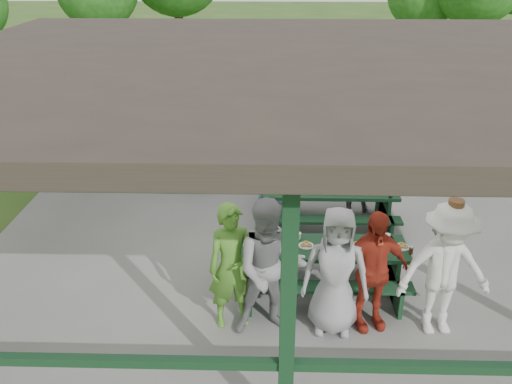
{
  "coord_description": "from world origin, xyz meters",
  "views": [
    {
      "loc": [
        -0.19,
        -8.0,
        4.81
      ],
      "look_at": [
        -0.4,
        -0.3,
        1.29
      ],
      "focal_mm": 38.0,
      "sensor_mm": 36.0,
      "label": 1
    }
  ],
  "objects_px": {
    "spectator_blue": "(194,153)",
    "contestant_white_fedora": "(445,270)",
    "contestant_grey_mid": "(335,271)",
    "picnic_table_near": "(322,263)",
    "contestant_green": "(232,266)",
    "contestant_red": "(372,271)",
    "spectator_lblue": "(269,170)",
    "pickup_truck": "(292,88)",
    "picnic_table_far": "(329,204)",
    "farm_trailer": "(214,94)",
    "contestant_grey_left": "(270,269)",
    "spectator_grey": "(352,173)"
  },
  "relations": [
    {
      "from": "contestant_grey_left",
      "to": "contestant_grey_mid",
      "type": "height_order",
      "value": "contestant_grey_left"
    },
    {
      "from": "pickup_truck",
      "to": "spectator_blue",
      "type": "bearing_deg",
      "value": 166.49
    },
    {
      "from": "picnic_table_near",
      "to": "spectator_grey",
      "type": "xyz_separation_m",
      "value": [
        0.78,
        2.72,
        0.3
      ]
    },
    {
      "from": "contestant_white_fedora",
      "to": "farm_trailer",
      "type": "height_order",
      "value": "contestant_white_fedora"
    },
    {
      "from": "contestant_grey_mid",
      "to": "spectator_lblue",
      "type": "xyz_separation_m",
      "value": [
        -0.87,
        3.84,
        -0.17
      ]
    },
    {
      "from": "contestant_red",
      "to": "pickup_truck",
      "type": "bearing_deg",
      "value": 79.73
    },
    {
      "from": "contestant_grey_left",
      "to": "spectator_blue",
      "type": "xyz_separation_m",
      "value": [
        -1.56,
        4.4,
        -0.09
      ]
    },
    {
      "from": "contestant_grey_mid",
      "to": "contestant_grey_left",
      "type": "bearing_deg",
      "value": -171.0
    },
    {
      "from": "picnic_table_far",
      "to": "farm_trailer",
      "type": "height_order",
      "value": "farm_trailer"
    },
    {
      "from": "contestant_green",
      "to": "spectator_grey",
      "type": "relative_size",
      "value": 1.16
    },
    {
      "from": "contestant_grey_left",
      "to": "farm_trailer",
      "type": "height_order",
      "value": "contestant_grey_left"
    },
    {
      "from": "contestant_grey_mid",
      "to": "contestant_red",
      "type": "relative_size",
      "value": 1.04
    },
    {
      "from": "contestant_red",
      "to": "pickup_truck",
      "type": "height_order",
      "value": "contestant_red"
    },
    {
      "from": "picnic_table_far",
      "to": "contestant_red",
      "type": "xyz_separation_m",
      "value": [
        0.27,
        -2.8,
        0.39
      ]
    },
    {
      "from": "picnic_table_near",
      "to": "contestant_red",
      "type": "relative_size",
      "value": 1.42
    },
    {
      "from": "spectator_lblue",
      "to": "picnic_table_near",
      "type": "bearing_deg",
      "value": 128.96
    },
    {
      "from": "pickup_truck",
      "to": "contestant_grey_mid",
      "type": "bearing_deg",
      "value": -173.56
    },
    {
      "from": "contestant_white_fedora",
      "to": "spectator_lblue",
      "type": "bearing_deg",
      "value": 116.42
    },
    {
      "from": "contestant_green",
      "to": "spectator_lblue",
      "type": "bearing_deg",
      "value": 66.7
    },
    {
      "from": "spectator_blue",
      "to": "pickup_truck",
      "type": "relative_size",
      "value": 0.33
    },
    {
      "from": "picnic_table_far",
      "to": "spectator_blue",
      "type": "bearing_deg",
      "value": 150.81
    },
    {
      "from": "picnic_table_near",
      "to": "pickup_truck",
      "type": "bearing_deg",
      "value": 90.64
    },
    {
      "from": "picnic_table_near",
      "to": "contestant_white_fedora",
      "type": "distance_m",
      "value": 1.78
    },
    {
      "from": "picnic_table_far",
      "to": "contestant_grey_left",
      "type": "relative_size",
      "value": 1.25
    },
    {
      "from": "picnic_table_near",
      "to": "farm_trailer",
      "type": "bearing_deg",
      "value": 105.02
    },
    {
      "from": "picnic_table_far",
      "to": "contestant_green",
      "type": "height_order",
      "value": "contestant_green"
    },
    {
      "from": "contestant_green",
      "to": "contestant_grey_left",
      "type": "bearing_deg",
      "value": -32.65
    },
    {
      "from": "farm_trailer",
      "to": "contestant_red",
      "type": "bearing_deg",
      "value": -51.34
    },
    {
      "from": "pickup_truck",
      "to": "contestant_grey_left",
      "type": "bearing_deg",
      "value": -178.0
    },
    {
      "from": "farm_trailer",
      "to": "spectator_lblue",
      "type": "bearing_deg",
      "value": -53.12
    },
    {
      "from": "contestant_red",
      "to": "contestant_white_fedora",
      "type": "bearing_deg",
      "value": -19.03
    },
    {
      "from": "contestant_green",
      "to": "contestant_grey_mid",
      "type": "height_order",
      "value": "contestant_grey_mid"
    },
    {
      "from": "spectator_blue",
      "to": "contestant_white_fedora",
      "type": "bearing_deg",
      "value": 128.04
    },
    {
      "from": "contestant_green",
      "to": "picnic_table_near",
      "type": "bearing_deg",
      "value": 16.02
    },
    {
      "from": "contestant_grey_mid",
      "to": "contestant_white_fedora",
      "type": "xyz_separation_m",
      "value": [
        1.39,
        -0.01,
        0.05
      ]
    },
    {
      "from": "contestant_red",
      "to": "farm_trailer",
      "type": "distance_m",
      "value": 10.5
    },
    {
      "from": "contestant_grey_left",
      "to": "contestant_white_fedora",
      "type": "height_order",
      "value": "contestant_white_fedora"
    },
    {
      "from": "farm_trailer",
      "to": "picnic_table_near",
      "type": "bearing_deg",
      "value": -53.17
    },
    {
      "from": "contestant_red",
      "to": "contestant_white_fedora",
      "type": "distance_m",
      "value": 0.91
    },
    {
      "from": "contestant_grey_mid",
      "to": "farm_trailer",
      "type": "xyz_separation_m",
      "value": [
        -2.56,
        10.12,
        -0.29
      ]
    },
    {
      "from": "picnic_table_near",
      "to": "spectator_lblue",
      "type": "bearing_deg",
      "value": 104.9
    },
    {
      "from": "contestant_grey_mid",
      "to": "spectator_blue",
      "type": "distance_m",
      "value": 4.96
    },
    {
      "from": "contestant_grey_mid",
      "to": "pickup_truck",
      "type": "distance_m",
      "value": 10.79
    },
    {
      "from": "spectator_blue",
      "to": "spectator_grey",
      "type": "xyz_separation_m",
      "value": [
        3.1,
        -0.74,
        -0.1
      ]
    },
    {
      "from": "pickup_truck",
      "to": "contestant_green",
      "type": "bearing_deg",
      "value": 179.32
    },
    {
      "from": "spectator_grey",
      "to": "spectator_lblue",
      "type": "bearing_deg",
      "value": -19.72
    },
    {
      "from": "contestant_green",
      "to": "spectator_grey",
      "type": "height_order",
      "value": "contestant_green"
    },
    {
      "from": "contestant_green",
      "to": "pickup_truck",
      "type": "height_order",
      "value": "contestant_green"
    },
    {
      "from": "contestant_red",
      "to": "spectator_lblue",
      "type": "distance_m",
      "value": 4.0
    },
    {
      "from": "picnic_table_near",
      "to": "contestant_white_fedora",
      "type": "height_order",
      "value": "contestant_white_fedora"
    }
  ]
}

